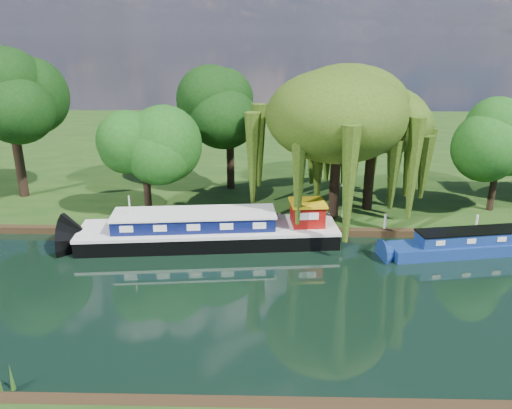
{
  "coord_description": "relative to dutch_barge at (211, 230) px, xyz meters",
  "views": [
    {
      "loc": [
        -4.79,
        -22.53,
        12.83
      ],
      "look_at": [
        -5.49,
        6.26,
        2.8
      ],
      "focal_mm": 35.0,
      "sensor_mm": 36.0,
      "label": 1
    }
  ],
  "objects": [
    {
      "name": "far_bank",
      "position": [
        8.35,
        27.23,
        -0.62
      ],
      "size": [
        120.0,
        52.0,
        0.45
      ],
      "primitive_type": "cube",
      "color": "#15350E",
      "rests_on": "ground"
    },
    {
      "name": "willow_left",
      "position": [
        8.19,
        3.77,
        6.79
      ],
      "size": [
        8.26,
        8.26,
        9.9
      ],
      "color": "black",
      "rests_on": "far_bank"
    },
    {
      "name": "dutch_barge",
      "position": [
        0.0,
        0.0,
        0.0
      ],
      "size": [
        16.52,
        5.21,
        3.43
      ],
      "rotation": [
        0.0,
        0.0,
        0.1
      ],
      "color": "black",
      "rests_on": "ground"
    },
    {
      "name": "lamppost",
      "position": [
        8.85,
        3.73,
        1.57
      ],
      "size": [
        0.36,
        0.36,
        2.56
      ],
      "color": "silver",
      "rests_on": "far_bank"
    },
    {
      "name": "willow_right",
      "position": [
        10.91,
        5.56,
        5.43
      ],
      "size": [
        6.56,
        6.56,
        7.99
      ],
      "color": "black",
      "rests_on": "far_bank"
    },
    {
      "name": "tree_far_left",
      "position": [
        -4.82,
        3.6,
        4.69
      ],
      "size": [
        4.6,
        4.6,
        7.42
      ],
      "color": "black",
      "rests_on": "far_bank"
    },
    {
      "name": "narrowboat",
      "position": [
        16.47,
        -1.08,
        -0.27
      ],
      "size": [
        11.29,
        3.71,
        1.62
      ],
      "rotation": [
        0.0,
        0.0,
        0.17
      ],
      "color": "navy",
      "rests_on": "ground"
    },
    {
      "name": "mooring_posts",
      "position": [
        7.85,
        1.63,
        0.1
      ],
      "size": [
        19.16,
        0.16,
        1.0
      ],
      "color": "silver",
      "rests_on": "far_bank"
    },
    {
      "name": "tree_far_mid",
      "position": [
        0.5,
        10.44,
        5.85
      ],
      "size": [
        5.54,
        5.54,
        9.07
      ],
      "color": "black",
      "rests_on": "far_bank"
    },
    {
      "name": "ground",
      "position": [
        8.35,
        -6.77,
        -0.85
      ],
      "size": [
        120.0,
        120.0,
        0.0
      ],
      "primitive_type": "plane",
      "color": "black"
    },
    {
      "name": "tree_far_back",
      "position": [
        -15.78,
        7.95,
        6.73
      ],
      "size": [
        6.09,
        6.09,
        10.25
      ],
      "color": "black",
      "rests_on": "far_bank"
    },
    {
      "name": "tree_far_right",
      "position": [
        19.86,
        5.51,
        4.43
      ],
      "size": [
        4.28,
        4.28,
        7.01
      ],
      "color": "black",
      "rests_on": "far_bank"
    },
    {
      "name": "red_dinghy",
      "position": [
        1.98,
        0.1,
        -0.85
      ],
      "size": [
        4.07,
        3.39,
        0.73
      ],
      "primitive_type": "imported",
      "rotation": [
        0.0,
        0.0,
        1.85
      ],
      "color": "maroon",
      "rests_on": "ground"
    }
  ]
}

